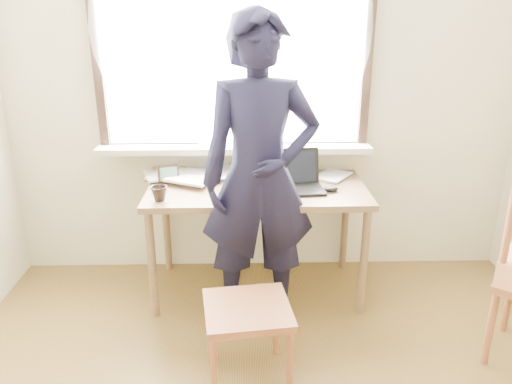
{
  "coord_description": "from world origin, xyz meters",
  "views": [
    {
      "loc": [
        -0.13,
        -1.38,
        1.82
      ],
      "look_at": [
        -0.08,
        0.95,
        0.96
      ],
      "focal_mm": 35.0,
      "sensor_mm": 36.0,
      "label": 1
    }
  ],
  "objects_px": {
    "mug_white": "(241,169)",
    "mug_dark": "(159,194)",
    "desk": "(257,198)",
    "laptop": "(294,180)",
    "work_chair": "(247,318)",
    "person": "(260,178)"
  },
  "relations": [
    {
      "from": "mug_white",
      "to": "mug_dark",
      "type": "bearing_deg",
      "value": -136.29
    },
    {
      "from": "desk",
      "to": "laptop",
      "type": "xyz_separation_m",
      "value": [
        0.23,
        -0.03,
        0.13
      ]
    },
    {
      "from": "laptop",
      "to": "mug_dark",
      "type": "distance_m",
      "value": 0.84
    },
    {
      "from": "laptop",
      "to": "work_chair",
      "type": "xyz_separation_m",
      "value": [
        -0.3,
        -0.86,
        -0.44
      ]
    },
    {
      "from": "mug_white",
      "to": "mug_dark",
      "type": "distance_m",
      "value": 0.66
    },
    {
      "from": "mug_white",
      "to": "desk",
      "type": "bearing_deg",
      "value": -64.96
    },
    {
      "from": "desk",
      "to": "mug_white",
      "type": "distance_m",
      "value": 0.28
    },
    {
      "from": "desk",
      "to": "person",
      "type": "height_order",
      "value": "person"
    },
    {
      "from": "mug_white",
      "to": "mug_dark",
      "type": "height_order",
      "value": "mug_white"
    },
    {
      "from": "work_chair",
      "to": "person",
      "type": "distance_m",
      "value": 0.79
    },
    {
      "from": "mug_white",
      "to": "work_chair",
      "type": "height_order",
      "value": "mug_white"
    },
    {
      "from": "laptop",
      "to": "work_chair",
      "type": "distance_m",
      "value": 1.01
    },
    {
      "from": "work_chair",
      "to": "mug_dark",
      "type": "bearing_deg",
      "value": 128.15
    },
    {
      "from": "laptop",
      "to": "mug_dark",
      "type": "relative_size",
      "value": 3.92
    },
    {
      "from": "desk",
      "to": "mug_white",
      "type": "relative_size",
      "value": 11.85
    },
    {
      "from": "person",
      "to": "mug_white",
      "type": "bearing_deg",
      "value": 96.35
    },
    {
      "from": "desk",
      "to": "work_chair",
      "type": "height_order",
      "value": "desk"
    },
    {
      "from": "mug_dark",
      "to": "person",
      "type": "xyz_separation_m",
      "value": [
        0.59,
        -0.1,
        0.13
      ]
    },
    {
      "from": "mug_dark",
      "to": "person",
      "type": "relative_size",
      "value": 0.05
    },
    {
      "from": "work_chair",
      "to": "person",
      "type": "bearing_deg",
      "value": 82.05
    },
    {
      "from": "laptop",
      "to": "person",
      "type": "distance_m",
      "value": 0.39
    },
    {
      "from": "laptop",
      "to": "person",
      "type": "relative_size",
      "value": 0.2
    }
  ]
}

